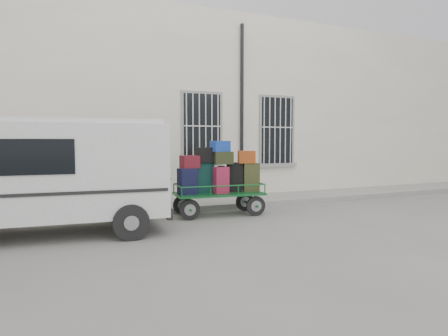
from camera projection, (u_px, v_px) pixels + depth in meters
ground at (260, 218)px, 9.93m from camera, size 80.00×80.00×0.00m
building at (187, 111)px, 14.72m from camera, size 24.00×5.15×6.00m
sidewalk at (224, 202)px, 11.93m from camera, size 24.00×1.70×0.15m
luggage_cart at (218, 178)px, 10.21m from camera, size 2.68×1.24×1.91m
van at (49, 169)px, 8.03m from camera, size 4.81×2.45×2.34m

